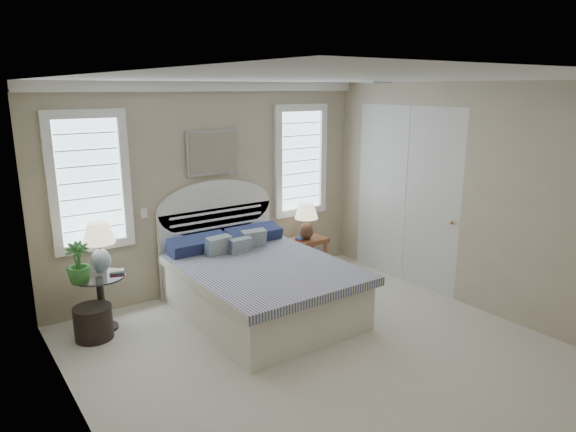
# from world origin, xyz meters

# --- Properties ---
(floor) EXTENTS (4.50, 5.00, 0.01)m
(floor) POSITION_xyz_m (0.00, 0.00, 0.00)
(floor) COLOR beige
(floor) RESTS_ON ground
(ceiling) EXTENTS (4.50, 5.00, 0.01)m
(ceiling) POSITION_xyz_m (0.00, 0.00, 2.70)
(ceiling) COLOR white
(ceiling) RESTS_ON wall_back
(wall_back) EXTENTS (4.50, 0.02, 2.70)m
(wall_back) POSITION_xyz_m (0.00, 2.50, 1.35)
(wall_back) COLOR tan
(wall_back) RESTS_ON floor
(wall_left) EXTENTS (0.02, 5.00, 2.70)m
(wall_left) POSITION_xyz_m (-2.25, 0.00, 1.35)
(wall_left) COLOR tan
(wall_left) RESTS_ON floor
(wall_right) EXTENTS (0.02, 5.00, 2.70)m
(wall_right) POSITION_xyz_m (2.25, 0.00, 1.35)
(wall_right) COLOR tan
(wall_right) RESTS_ON floor
(crown_molding) EXTENTS (4.50, 0.08, 0.12)m
(crown_molding) POSITION_xyz_m (0.00, 2.46, 2.64)
(crown_molding) COLOR white
(crown_molding) RESTS_ON wall_back
(hvac_vent) EXTENTS (0.30, 0.20, 0.02)m
(hvac_vent) POSITION_xyz_m (1.20, 0.80, 2.68)
(hvac_vent) COLOR #B2B2B2
(hvac_vent) RESTS_ON ceiling
(switch_plate) EXTENTS (0.08, 0.01, 0.12)m
(switch_plate) POSITION_xyz_m (-0.95, 2.48, 1.15)
(switch_plate) COLOR white
(switch_plate) RESTS_ON wall_back
(window_left) EXTENTS (0.90, 0.06, 1.60)m
(window_left) POSITION_xyz_m (-1.55, 2.48, 1.60)
(window_left) COLOR #C9E9FF
(window_left) RESTS_ON wall_back
(window_right) EXTENTS (0.90, 0.06, 1.60)m
(window_right) POSITION_xyz_m (1.40, 2.48, 1.60)
(window_right) COLOR #C9E9FF
(window_right) RESTS_ON wall_back
(painting) EXTENTS (0.74, 0.04, 0.58)m
(painting) POSITION_xyz_m (0.00, 2.46, 1.82)
(painting) COLOR silver
(painting) RESTS_ON wall_back
(closet_door) EXTENTS (0.02, 1.80, 2.40)m
(closet_door) POSITION_xyz_m (2.23, 1.20, 1.20)
(closet_door) COLOR silver
(closet_door) RESTS_ON floor
(bed) EXTENTS (1.72, 2.28, 1.47)m
(bed) POSITION_xyz_m (0.00, 1.46, 0.39)
(bed) COLOR silver
(bed) RESTS_ON floor
(side_table_left) EXTENTS (0.56, 0.56, 0.63)m
(side_table_left) POSITION_xyz_m (-1.65, 2.05, 0.39)
(side_table_left) COLOR black
(side_table_left) RESTS_ON floor
(nightstand_right) EXTENTS (0.50, 0.40, 0.53)m
(nightstand_right) POSITION_xyz_m (1.30, 2.15, 0.39)
(nightstand_right) COLOR brown
(nightstand_right) RESTS_ON floor
(floor_pot) EXTENTS (0.50, 0.50, 0.36)m
(floor_pot) POSITION_xyz_m (-1.79, 1.88, 0.18)
(floor_pot) COLOR black
(floor_pot) RESTS_ON floor
(lamp_left) EXTENTS (0.41, 0.41, 0.57)m
(lamp_left) POSITION_xyz_m (-1.58, 2.18, 0.98)
(lamp_left) COLOR silver
(lamp_left) RESTS_ON side_table_left
(lamp_right) EXTENTS (0.38, 0.38, 0.53)m
(lamp_right) POSITION_xyz_m (1.24, 2.11, 0.86)
(lamp_right) COLOR black
(lamp_right) RESTS_ON nightstand_right
(potted_plant) EXTENTS (0.28, 0.28, 0.44)m
(potted_plant) POSITION_xyz_m (-1.87, 1.96, 0.85)
(potted_plant) COLOR #38742E
(potted_plant) RESTS_ON side_table_left
(books_left) EXTENTS (0.19, 0.16, 0.06)m
(books_left) POSITION_xyz_m (-1.48, 1.95, 0.66)
(books_left) COLOR maroon
(books_left) RESTS_ON side_table_left
(books_right) EXTENTS (0.19, 0.17, 0.04)m
(books_right) POSITION_xyz_m (1.16, 2.13, 0.55)
(books_right) COLOR maroon
(books_right) RESTS_ON nightstand_right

